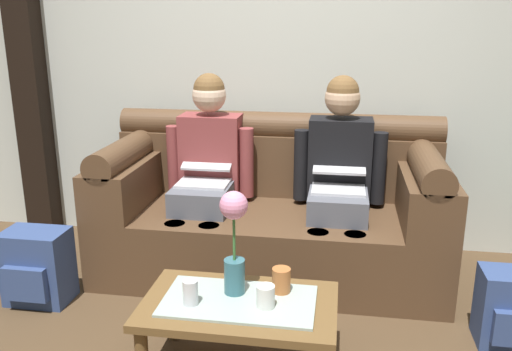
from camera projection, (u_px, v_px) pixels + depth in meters
The scene contains 12 objects.
back_wall_patterned at pixel (283, 33), 3.56m from camera, with size 6.00×0.12×2.90m, color silver.
timber_pillar at pixel (25, 32), 3.72m from camera, with size 0.20×0.20×2.90m, color black.
couch at pixel (272, 213), 3.36m from camera, with size 2.08×0.88×0.96m.
person_left at pixel (207, 166), 3.34m from camera, with size 0.56×0.67×1.22m.
person_right at pixel (339, 172), 3.21m from camera, with size 0.56×0.67×1.22m.
coffee_table at pixel (239, 311), 2.35m from camera, with size 0.85×0.52×0.36m.
flower_vase at pixel (234, 236), 2.32m from camera, with size 0.12×0.12×0.47m.
cup_near_left at pixel (190, 292), 2.29m from camera, with size 0.07×0.07×0.11m, color silver.
cup_near_right at pixel (266, 296), 2.26m from camera, with size 0.08×0.08×0.10m, color white.
cup_far_center at pixel (281, 280), 2.39m from camera, with size 0.08×0.08×0.11m, color #B26633.
backpack_right at pixel (509, 309), 2.60m from camera, with size 0.28×0.26×0.38m.
backpack_left at pixel (37, 267), 2.99m from camera, with size 0.35×0.27×0.42m.
Camera 1 is at (0.41, -1.97, 1.53)m, focal length 37.69 mm.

